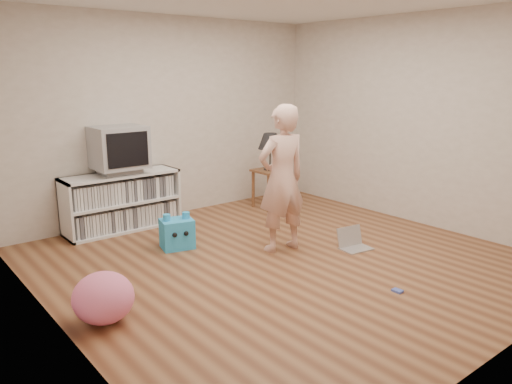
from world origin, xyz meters
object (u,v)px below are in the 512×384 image
object	(u,v)px
person	(282,179)
laptop	(353,243)
media_unit	(121,201)
table_lamp	(270,142)
dvd_deck	(120,171)
crt_tv	(119,147)
plush_blue	(177,233)
side_table	(270,179)
plush_pink	(103,298)

from	to	relation	value
person	laptop	distance (m)	1.08
media_unit	table_lamp	distance (m)	2.18
dvd_deck	person	world-z (taller)	person
crt_tv	plush_blue	distance (m)	1.33
side_table	plush_blue	size ratio (longest dim) A/B	1.38
dvd_deck	crt_tv	size ratio (longest dim) A/B	0.75
plush_blue	person	bearing A→B (deg)	-27.02
media_unit	dvd_deck	distance (m)	0.39
dvd_deck	laptop	xyz separation A→B (m)	(1.68, -2.24, -0.67)
dvd_deck	side_table	bearing A→B (deg)	-10.16
dvd_deck	table_lamp	bearing A→B (deg)	-10.16
media_unit	crt_tv	bearing A→B (deg)	-90.00
crt_tv	laptop	size ratio (longest dim) A/B	1.65
crt_tv	plush_pink	size ratio (longest dim) A/B	1.27
media_unit	side_table	bearing A→B (deg)	-10.58
media_unit	side_table	distance (m)	2.10
dvd_deck	plush_blue	xyz separation A→B (m)	(0.18, -1.01, -0.57)
side_table	table_lamp	world-z (taller)	table_lamp
dvd_deck	person	xyz separation A→B (m)	(1.03, -1.77, 0.05)
dvd_deck	table_lamp	size ratio (longest dim) A/B	0.87
media_unit	crt_tv	world-z (taller)	crt_tv
table_lamp	person	bearing A→B (deg)	-126.45
table_lamp	person	size ratio (longest dim) A/B	0.33
person	plush_pink	world-z (taller)	person
plush_blue	media_unit	bearing A→B (deg)	114.19
laptop	plush_blue	distance (m)	1.94
person	media_unit	bearing A→B (deg)	-53.29
side_table	plush_pink	distance (m)	3.64
table_lamp	laptop	world-z (taller)	table_lamp
crt_tv	table_lamp	size ratio (longest dim) A/B	1.17
person	plush_pink	xyz separation A→B (m)	(-2.15, -0.35, -0.59)
media_unit	table_lamp	size ratio (longest dim) A/B	2.72
person	plush_blue	size ratio (longest dim) A/B	3.96
laptop	side_table	bearing A→B (deg)	85.96
dvd_deck	media_unit	bearing A→B (deg)	90.00
side_table	laptop	distance (m)	1.94
media_unit	table_lamp	bearing A→B (deg)	-10.58
laptop	person	bearing A→B (deg)	151.93
plush_pink	laptop	bearing A→B (deg)	-2.34
side_table	laptop	xyz separation A→B (m)	(-0.39, -1.87, -0.35)
dvd_deck	laptop	size ratio (longest dim) A/B	1.24
table_lamp	plush_pink	size ratio (longest dim) A/B	1.09
side_table	person	distance (m)	1.78
crt_tv	laptop	world-z (taller)	crt_tv
media_unit	plush_pink	bearing A→B (deg)	-117.63
laptop	table_lamp	bearing A→B (deg)	85.96
media_unit	laptop	distance (m)	2.82
dvd_deck	person	bearing A→B (deg)	-59.82
laptop	plush_blue	bearing A→B (deg)	148.56
laptop	crt_tv	bearing A→B (deg)	134.63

